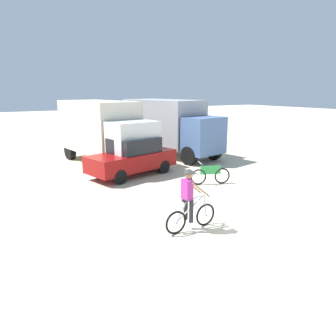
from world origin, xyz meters
name	(u,v)px	position (x,y,z in m)	size (l,w,h in m)	color
ground_plane	(249,229)	(0.00, 0.00, 0.00)	(120.00, 120.00, 0.00)	beige
box_truck_cream_rv	(103,129)	(-0.67, 10.18, 1.87)	(3.32, 7.02, 3.35)	beige
box_truck_grey_hauler	(169,125)	(3.57, 10.40, 1.87)	(3.53, 7.06, 3.35)	#9E9EA3
sedan_parked	(133,157)	(-0.36, 7.19, 0.88)	(4.50, 2.73, 1.76)	maroon
cyclist_orange_shirt	(190,202)	(-1.53, 0.81, 0.85)	(1.73, 0.52, 1.82)	black
bicycle_spare	(210,175)	(1.83, 4.12, 0.40)	(1.64, 0.74, 0.97)	black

